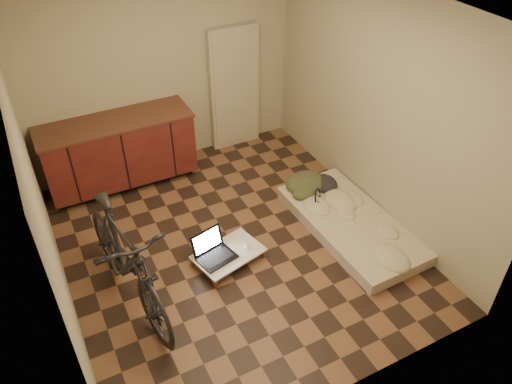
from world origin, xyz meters
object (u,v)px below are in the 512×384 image
laptop (214,252)px  futon (350,224)px  bicycle (125,256)px  lap_desk (228,254)px

laptop → futon: bearing=-21.1°
futon → laptop: (-1.61, 0.21, 0.09)m
bicycle → futon: bicycle is taller
bicycle → laptop: bicycle is taller
futon → bicycle: bearing=175.9°
futon → laptop: size_ratio=4.15×
bicycle → futon: bearing=-10.3°
bicycle → laptop: size_ratio=4.19×
futon → lap_desk: size_ratio=2.32×
lap_desk → laptop: (-0.15, 0.03, 0.07)m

